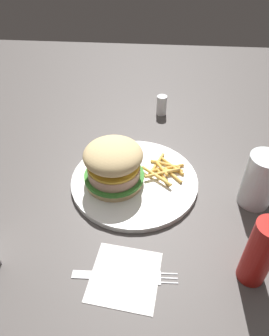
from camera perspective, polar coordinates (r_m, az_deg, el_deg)
ground_plane at (r=0.69m, az=-1.71°, el=-1.02°), size 1.60×1.60×0.00m
plate at (r=0.67m, az=0.00°, el=-2.31°), size 0.27×0.27×0.01m
sandwich at (r=0.63m, az=-3.87°, el=0.73°), size 0.13×0.13×0.10m
fries_pile at (r=0.68m, az=5.51°, el=-0.39°), size 0.11×0.09×0.01m
napkin at (r=0.54m, az=-1.81°, el=-19.26°), size 0.12×0.12×0.00m
fork at (r=0.53m, az=-1.63°, el=-19.14°), size 0.03×0.17×0.00m
drink_glass at (r=0.64m, az=21.89°, el=-2.57°), size 0.06×0.06×0.12m
ketchup_bottle at (r=0.52m, az=22.06°, el=-14.26°), size 0.04×0.04×0.13m
salt_shaker at (r=0.88m, az=5.00°, el=11.42°), size 0.03×0.03×0.06m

